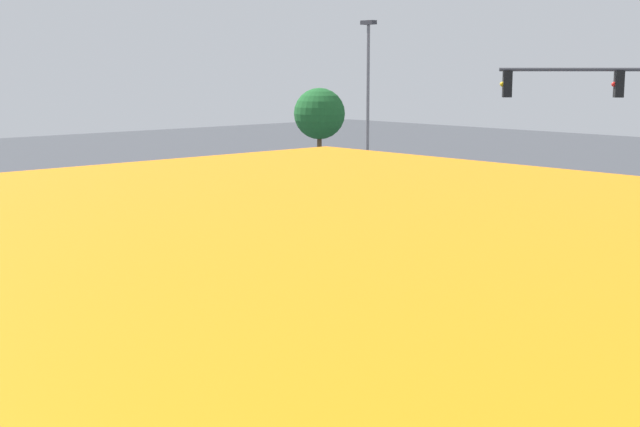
% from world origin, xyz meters
% --- Properties ---
extents(ground_plane, '(108.45, 108.45, 0.00)m').
position_xyz_m(ground_plane, '(0.00, 0.00, 0.00)').
color(ground_plane, '#3D3F44').
extents(crosswalk_markings, '(11.48, 5.35, 0.01)m').
position_xyz_m(crosswalk_markings, '(0.00, -7.13, 0.00)').
color(crosswalk_markings, silver).
rests_on(crosswalk_markings, ground_plane).
extents(traffic_signal_mast, '(4.00, 4.00, 6.26)m').
position_xyz_m(traffic_signal_mast, '(-6.79, -6.79, 4.47)').
color(traffic_signal_mast, '#47474C').
rests_on(traffic_signal_mast, ground_plane).
extents(car_0, '(2.26, 4.75, 1.45)m').
position_xyz_m(car_0, '(2.96, 0.68, 0.66)').
color(car_0, silver).
rests_on(car_0, ground_plane).
extents(car_2, '(4.67, 2.40, 1.35)m').
position_xyz_m(car_2, '(7.82, -4.19, 0.67)').
color(car_2, maroon).
rests_on(car_2, ground_plane).
extents(car_3, '(4.33, 2.18, 1.44)m').
position_xyz_m(car_3, '(-8.50, 3.28, 0.68)').
color(car_3, black).
rests_on(car_3, ground_plane).
extents(car_4, '(2.04, 4.24, 1.40)m').
position_xyz_m(car_4, '(-4.08, -3.10, 0.68)').
color(car_4, maroon).
rests_on(car_4, ground_plane).
extents(gas_station_canopy, '(10.05, 10.05, 4.75)m').
position_xyz_m(gas_station_canopy, '(-15.47, 14.41, 4.28)').
color(gas_station_canopy, silver).
rests_on(gas_station_canopy, ground_plane).
extents(pedestrian, '(0.41, 0.41, 1.66)m').
position_xyz_m(pedestrian, '(-7.84, 7.73, 0.92)').
color(pedestrian, '#38383D').
rests_on(pedestrian, ground_plane).
extents(street_light_pole_a, '(0.80, 0.36, 8.35)m').
position_xyz_m(street_light_pole_a, '(9.59, -11.97, 4.98)').
color(street_light_pole_a, slate).
rests_on(street_light_pole_a, ground_plane).
extents(tree_corner_a, '(2.85, 2.85, 4.97)m').
position_xyz_m(tree_corner_a, '(15.13, -13.77, 3.52)').
color(tree_corner_a, brown).
rests_on(tree_corner_a, ground_plane).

